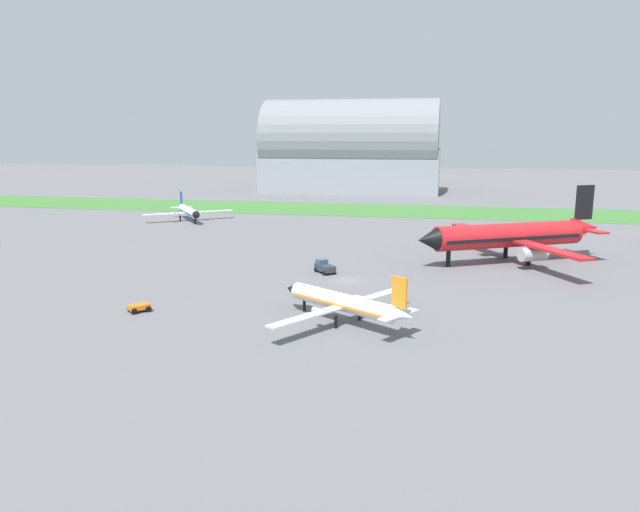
% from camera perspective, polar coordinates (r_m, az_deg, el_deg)
% --- Properties ---
extents(ground_plane, '(600.00, 600.00, 0.00)m').
position_cam_1_polar(ground_plane, '(85.82, 2.80, -2.35)').
color(ground_plane, slate).
extents(grass_taxiway_strip, '(360.00, 28.00, 0.08)m').
position_cam_1_polar(grass_taxiway_strip, '(165.80, 7.20, 4.30)').
color(grass_taxiway_strip, '#3D7533').
rests_on(grass_taxiway_strip, ground_plane).
extents(airplane_taxiing_turboprop, '(18.03, 16.00, 6.47)m').
position_cam_1_polar(airplane_taxiing_turboprop, '(148.41, -12.39, 4.19)').
color(airplane_taxiing_turboprop, white).
rests_on(airplane_taxiing_turboprop, ground_plane).
extents(airplane_midfield_jet, '(31.39, 31.43, 12.23)m').
position_cam_1_polar(airplane_midfield_jet, '(102.18, 17.79, 1.86)').
color(airplane_midfield_jet, red).
rests_on(airplane_midfield_jet, ground_plane).
extents(airplane_foreground_turboprop, '(16.59, 18.96, 6.50)m').
position_cam_1_polar(airplane_foreground_turboprop, '(66.18, 2.29, -4.42)').
color(airplane_foreground_turboprop, silver).
rests_on(airplane_foreground_turboprop, ground_plane).
extents(baggage_cart_near_gate, '(2.90, 2.94, 0.90)m').
position_cam_1_polar(baggage_cart_near_gate, '(73.88, -16.81, -4.67)').
color(baggage_cart_near_gate, orange).
rests_on(baggage_cart_near_gate, ground_plane).
extents(pushback_tug_midfield, '(3.72, 3.90, 1.95)m').
position_cam_1_polar(pushback_tug_midfield, '(90.37, 0.43, -1.04)').
color(pushback_tug_midfield, '#2D333D').
rests_on(pushback_tug_midfield, ground_plane).
extents(hangar_distant, '(63.12, 29.24, 32.87)m').
position_cam_1_polar(hangar_distant, '(220.04, 2.97, 9.97)').
color(hangar_distant, '#9399A3').
rests_on(hangar_distant, ground_plane).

